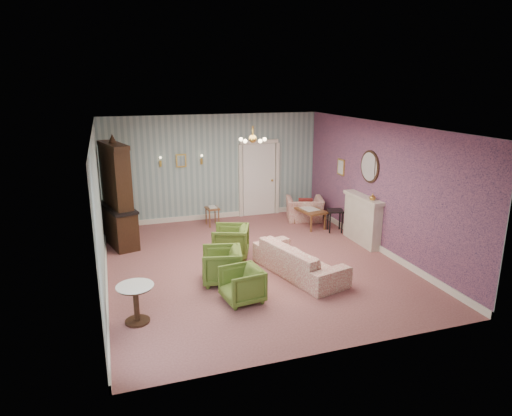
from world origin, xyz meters
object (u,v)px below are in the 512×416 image
object	(u,v)px
olive_chair_b	(222,264)
pedestal_table	(136,304)
sofa_chintz	(299,254)
fireplace	(362,220)
olive_chair_a	(242,283)
side_table_black	(335,221)
dresser	(116,192)
wingback_chair	(305,205)
coffee_table	(309,218)
olive_chair_c	(231,240)

from	to	relation	value
olive_chair_b	pedestal_table	bearing A→B (deg)	-44.83
sofa_chintz	fireplace	distance (m)	2.49
olive_chair_b	fireplace	world-z (taller)	fireplace
olive_chair_a	pedestal_table	xyz separation A→B (m)	(-1.82, -0.18, -0.01)
fireplace	side_table_black	distance (m)	1.02
dresser	fireplace	distance (m)	5.82
olive_chair_b	dresser	xyz separation A→B (m)	(-1.79, 2.86, 0.90)
dresser	wingback_chair	bearing A→B (deg)	-10.78
coffee_table	side_table_black	xyz separation A→B (m)	(0.44, -0.60, 0.05)
pedestal_table	olive_chair_c	bearing A→B (deg)	46.45
fireplace	pedestal_table	bearing A→B (deg)	-158.06
sofa_chintz	olive_chair_c	bearing A→B (deg)	22.76
olive_chair_c	pedestal_table	distance (m)	3.17
olive_chair_b	fireplace	bearing A→B (deg)	119.33
fireplace	side_table_black	bearing A→B (deg)	102.45
coffee_table	olive_chair_a	bearing A→B (deg)	-129.53
side_table_black	pedestal_table	world-z (taller)	pedestal_table
olive_chair_c	side_table_black	size ratio (longest dim) A/B	1.33
olive_chair_a	pedestal_table	size ratio (longest dim) A/B	1.05
dresser	side_table_black	world-z (taller)	dresser
olive_chair_c	wingback_chair	world-z (taller)	wingback_chair
olive_chair_a	olive_chair_b	world-z (taller)	olive_chair_b
fireplace	coffee_table	bearing A→B (deg)	112.68
olive_chair_b	coffee_table	size ratio (longest dim) A/B	0.79
wingback_chair	dresser	distance (m)	5.06
olive_chair_a	pedestal_table	bearing A→B (deg)	-92.11
olive_chair_a	sofa_chintz	xyz separation A→B (m)	(1.42, 0.76, 0.08)
side_table_black	olive_chair_a	bearing A→B (deg)	-138.83
wingback_chair	fireplace	xyz separation A→B (m)	(0.54, -2.12, 0.15)
pedestal_table	fireplace	bearing A→B (deg)	21.94
coffee_table	pedestal_table	size ratio (longest dim) A/B	1.47
sofa_chintz	wingback_chair	xyz separation A→B (m)	(1.62, 3.35, 0.01)
dresser	olive_chair_c	bearing A→B (deg)	-50.21
olive_chair_a	olive_chair_b	distance (m)	0.90
olive_chair_a	side_table_black	world-z (taller)	olive_chair_a
olive_chair_a	wingback_chair	distance (m)	5.11
wingback_chair	fireplace	size ratio (longest dim) A/B	0.70
fireplace	olive_chair_c	bearing A→B (deg)	177.75
sofa_chintz	dresser	size ratio (longest dim) A/B	0.84
olive_chair_c	wingback_chair	distance (m)	3.33
olive_chair_c	dresser	world-z (taller)	dresser
dresser	fireplace	world-z (taller)	dresser
wingback_chair	dresser	size ratio (longest dim) A/B	0.38
olive_chair_c	side_table_black	xyz separation A→B (m)	(3.00, 0.83, -0.10)
olive_chair_a	dresser	size ratio (longest dim) A/B	0.27
olive_chair_a	side_table_black	distance (m)	4.47
sofa_chintz	wingback_chair	bearing A→B (deg)	-40.69
side_table_black	pedestal_table	bearing A→B (deg)	-148.93
side_table_black	coffee_table	bearing A→B (deg)	126.07
side_table_black	sofa_chintz	bearing A→B (deg)	-131.72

